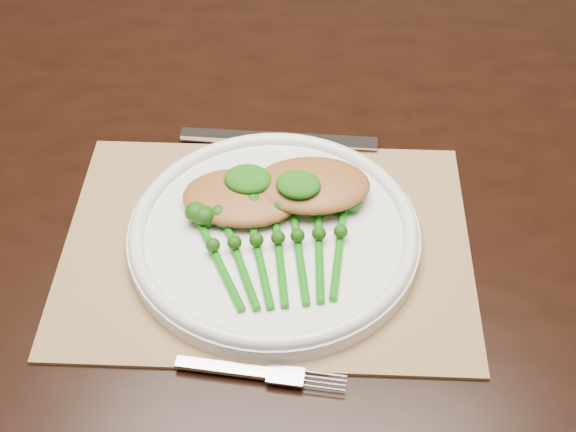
% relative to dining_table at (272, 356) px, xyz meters
% --- Properties ---
extents(dining_table, '(1.70, 1.09, 0.75)m').
position_rel_dining_table_xyz_m(dining_table, '(0.00, 0.00, 0.00)').
color(dining_table, black).
rests_on(dining_table, ground).
extents(placemat, '(0.45, 0.36, 0.00)m').
position_rel_dining_table_xyz_m(placemat, '(0.02, -0.11, 0.37)').
color(placemat, '#9A754E').
rests_on(placemat, dining_table).
extents(dinner_plate, '(0.30, 0.30, 0.03)m').
position_rel_dining_table_xyz_m(dinner_plate, '(0.03, -0.11, 0.39)').
color(dinner_plate, white).
rests_on(dinner_plate, placemat).
extents(knife, '(0.23, 0.04, 0.01)m').
position_rel_dining_table_xyz_m(knife, '(-0.02, 0.04, 0.38)').
color(knife, silver).
rests_on(knife, placemat).
extents(fork, '(0.15, 0.02, 0.00)m').
position_rel_dining_table_xyz_m(fork, '(0.06, -0.27, 0.38)').
color(fork, silver).
rests_on(fork, placemat).
extents(chicken_fillet_left, '(0.13, 0.10, 0.02)m').
position_rel_dining_table_xyz_m(chicken_fillet_left, '(-0.01, -0.08, 0.41)').
color(chicken_fillet_left, '#A3622F').
rests_on(chicken_fillet_left, dinner_plate).
extents(chicken_fillet_right, '(0.14, 0.11, 0.02)m').
position_rel_dining_table_xyz_m(chicken_fillet_right, '(0.06, -0.06, 0.41)').
color(chicken_fillet_right, '#A3622F').
rests_on(chicken_fillet_right, dinner_plate).
extents(pesto_dollop_left, '(0.05, 0.04, 0.02)m').
position_rel_dining_table_xyz_m(pesto_dollop_left, '(-0.01, -0.07, 0.42)').
color(pesto_dollop_left, '#114D0B').
rests_on(pesto_dollop_left, chicken_fillet_left).
extents(pesto_dollop_right, '(0.05, 0.04, 0.02)m').
position_rel_dining_table_xyz_m(pesto_dollop_right, '(0.05, -0.07, 0.43)').
color(pesto_dollop_right, '#114D0B').
rests_on(pesto_dollop_right, chicken_fillet_right).
extents(broccolini_bundle, '(0.18, 0.19, 0.04)m').
position_rel_dining_table_xyz_m(broccolini_bundle, '(0.04, -0.15, 0.40)').
color(broccolini_bundle, '#126B0E').
rests_on(broccolini_bundle, dinner_plate).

